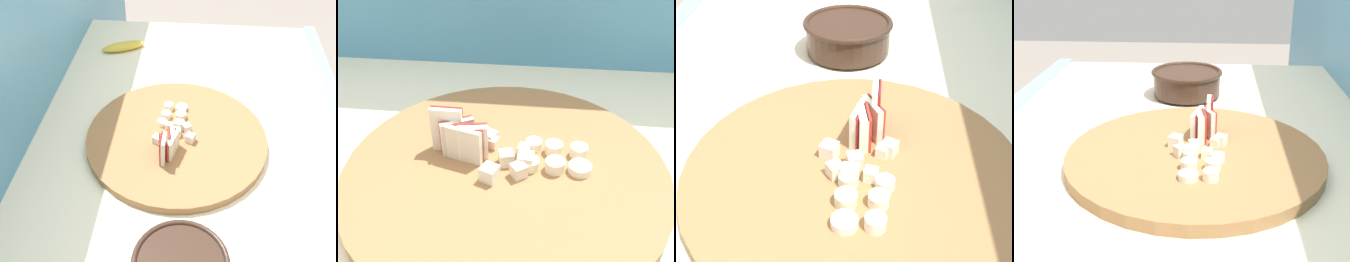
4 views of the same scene
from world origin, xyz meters
TOP-DOWN VIEW (x-y plane):
  - tiled_countertop at (0.00, -0.00)m, footprint 1.24×0.77m
  - tile_backsplash at (0.00, 0.41)m, footprint 2.40×0.04m
  - cutting_board at (0.02, 0.04)m, footprint 0.42×0.42m
  - apple_wedge_fan at (-0.04, 0.06)m, footprint 0.08×0.04m
  - apple_dice_pile at (0.02, 0.04)m, footprint 0.08×0.10m
  - banana_slice_rows at (0.09, 0.05)m, footprint 0.09×0.07m
  - banana_peel at (0.43, 0.24)m, footprint 0.10×0.14m

SIDE VIEW (x-z plane):
  - tiled_countertop at x=0.00m, z-range 0.00..0.88m
  - tile_backsplash at x=0.00m, z-range 0.00..1.42m
  - cutting_board at x=0.02m, z-range 0.88..0.90m
  - banana_peel at x=0.43m, z-range 0.88..0.90m
  - banana_slice_rows at x=0.09m, z-range 0.90..0.91m
  - apple_dice_pile at x=0.02m, z-range 0.90..0.92m
  - apple_wedge_fan at x=-0.04m, z-range 0.89..0.96m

